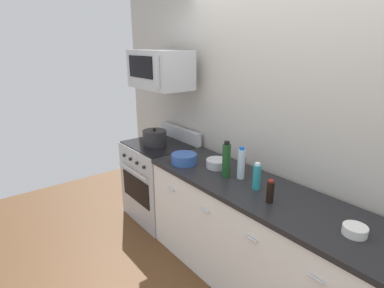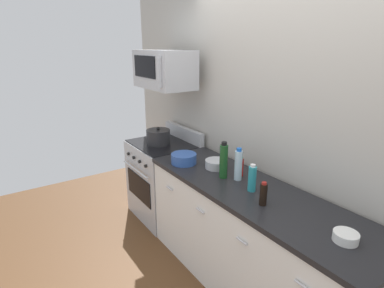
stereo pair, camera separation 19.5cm
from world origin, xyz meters
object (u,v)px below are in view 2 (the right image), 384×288
Objects in this scene: bottle_wine_green at (224,161)px; bowl_steel_prep at (216,164)px; microwave at (164,69)px; bottle_soy_sauce_dark at (263,194)px; stockpot at (158,137)px; range_oven at (164,179)px; bottle_hot_sauce_red at (241,167)px; bowl_white_ceramic at (346,237)px; bottle_water_clear at (238,165)px; bottle_dish_soap at (252,178)px; bowl_blue_mixing at (184,158)px.

bowl_steel_prep is at bearing 157.37° from bottle_wine_green.
bottle_soy_sauce_dark is (1.65, -0.15, -0.75)m from microwave.
stockpot is at bearing -173.85° from bowl_steel_prep.
stockpot reaches higher than range_oven.
stockpot is (-1.19, -0.16, 0.00)m from bottle_hot_sauce_red.
bowl_white_ceramic is (0.57, 0.08, -0.05)m from bottle_soy_sauce_dark.
bottle_soy_sauce_dark is at bearing -3.75° from range_oven.
bottle_water_clear is at bearing -58.06° from bottle_hot_sauce_red.
range_oven is at bearing 90.00° from stockpot.
stockpot is at bearing -90.00° from range_oven.
range_oven is 1.28m from bottle_wine_green.
bowl_white_ceramic is at bearing -3.87° from bottle_water_clear.
bottle_soy_sauce_dark reaches higher than bowl_steel_prep.
microwave reaches higher than bottle_dish_soap.
bottle_water_clear reaches higher than bottle_dish_soap.
bowl_steel_prep is (-0.30, 0.01, -0.09)m from bottle_water_clear.
bottle_wine_green is 1.31× the size of bowl_blue_mixing.
bottle_dish_soap is at bearing 179.04° from bowl_white_ceramic.
bottle_dish_soap is at bearing -6.99° from bowl_steel_prep.
stockpot reaches higher than bottle_soy_sauce_dark.
bottle_hot_sauce_red reaches higher than bowl_blue_mixing.
bottle_hot_sauce_red reaches higher than bowl_steel_prep.
microwave reaches higher than bowl_blue_mixing.
bottle_dish_soap reaches higher than bowl_blue_mixing.
range_oven is 4.88× the size of bottle_dish_soap.
bowl_steel_prep is at bearing 6.15° from stockpot.
bottle_wine_green is at bearing -22.63° from bowl_steel_prep.
range_oven is 0.54m from stockpot.
range_oven is 0.84m from bowl_blue_mixing.
bottle_water_clear is at bearing 1.71° from range_oven.
microwave reaches higher than bottle_water_clear.
bowl_white_ceramic is 1.29m from bowl_steel_prep.
bottle_dish_soap is 0.22m from bottle_water_clear.
bottle_water_clear is 1.24m from stockpot.
microwave is 4.36× the size of bottle_hot_sauce_red.
range_oven is 1.44× the size of microwave.
stockpot is (-0.66, 0.08, 0.04)m from bowl_blue_mixing.
stockpot is at bearing -179.17° from bottle_wine_green.
bottle_wine_green is at bearing -111.89° from bottle_hot_sauce_red.
range_oven is 2.27m from bowl_white_ceramic.
range_oven is 6.26× the size of bottle_hot_sauce_red.
bowl_blue_mixing is (0.66, -0.14, 0.50)m from range_oven.
range_oven is 3.37× the size of bottle_wine_green.
bowl_white_ceramic is 2.22m from stockpot.
bottle_dish_soap is 0.53m from bowl_steel_prep.
bowl_steel_prep is at bearing 173.01° from bottle_dish_soap.
range_oven is 3.84× the size of bottle_water_clear.
bowl_steel_prep is at bearing 0.12° from microwave.
bottle_water_clear reaches higher than bottle_soy_sauce_dark.
bottle_water_clear is at bearing 160.92° from bottle_soy_sauce_dark.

